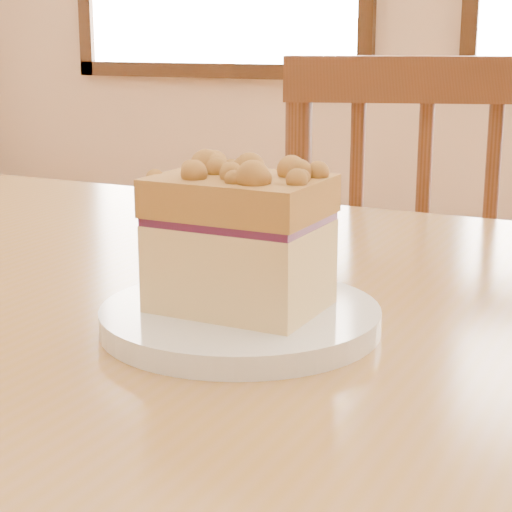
{
  "coord_description": "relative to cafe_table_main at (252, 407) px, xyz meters",
  "views": [
    {
      "loc": [
        0.26,
        -0.5,
        0.97
      ],
      "look_at": [
        -0.0,
        0.1,
        0.8
      ],
      "focal_mm": 62.0,
      "sensor_mm": 36.0,
      "label": 1
    }
  ],
  "objects": [
    {
      "name": "plate",
      "position": [
        0.01,
        -0.05,
        0.09
      ],
      "size": [
        0.21,
        0.21,
        0.02
      ],
      "color": "white",
      "rests_on": "cafe_table_main"
    },
    {
      "name": "cafe_chair_main",
      "position": [
        -0.03,
        0.71,
        -0.19
      ],
      "size": [
        0.53,
        0.53,
        0.95
      ],
      "rotation": [
        0.0,
        0.0,
        3.43
      ],
      "color": "brown",
      "rests_on": "ground"
    },
    {
      "name": "cake_slice",
      "position": [
        0.01,
        -0.05,
        0.16
      ],
      "size": [
        0.14,
        0.1,
        0.12
      ],
      "rotation": [
        0.0,
        0.0,
        -0.06
      ],
      "color": "#F6CE8B",
      "rests_on": "plate"
    },
    {
      "name": "cafe_table_main",
      "position": [
        0.0,
        0.0,
        0.0
      ],
      "size": [
        1.38,
        0.96,
        0.75
      ],
      "rotation": [
        0.0,
        0.0,
        -0.05
      ],
      "color": "#A0723E",
      "rests_on": "ground"
    }
  ]
}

